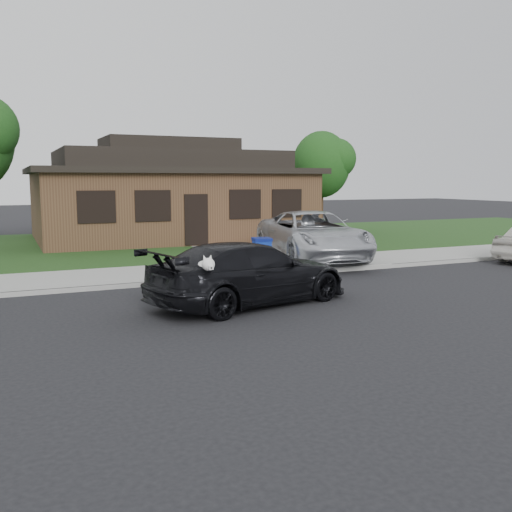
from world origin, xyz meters
name	(u,v)px	position (x,y,z in m)	size (l,w,h in m)	color
ground	(179,315)	(0.00, 0.00, 0.00)	(120.00, 120.00, 0.00)	black
sidewalk	(130,276)	(0.00, 5.00, 0.06)	(60.00, 3.00, 0.12)	gray
curb	(142,285)	(0.00, 3.50, 0.06)	(60.00, 0.12, 0.12)	gray
lawn	(91,247)	(0.00, 13.00, 0.07)	(60.00, 13.00, 0.13)	#193814
driveway	(250,248)	(6.00, 10.00, 0.07)	(4.50, 13.00, 0.14)	gray
sedan	(250,273)	(1.80, 0.34, 0.73)	(5.34, 3.23, 1.45)	black
minivan	(313,235)	(6.51, 5.69, 0.96)	(2.72, 5.89, 1.64)	silver
recycling_bin	(262,252)	(4.09, 4.65, 0.59)	(0.65, 0.65, 0.93)	navy
house	(170,195)	(4.00, 15.00, 2.13)	(12.60, 8.60, 4.65)	#422B1C
tree_1	(325,163)	(12.14, 14.40, 3.71)	(3.15, 3.00, 5.25)	#332114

